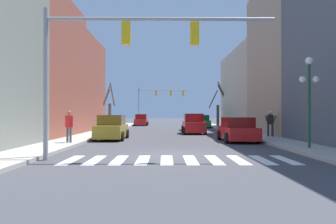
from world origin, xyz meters
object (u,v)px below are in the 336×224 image
traffic_signal_near (118,47)px  traffic_signal_far (157,97)px  car_driving_away_lane (193,124)px  street_lamp_right_corner (309,83)px  pedestrian_crossing_street (270,122)px  pedestrian_waiting_at_curb (69,124)px  street_tree_right_near (219,108)px  street_tree_left_mid (110,111)px  car_at_intersection (112,128)px  car_parked_left_mid (192,123)px  car_parked_right_near (202,122)px  car_driving_toward_lane (237,130)px  car_parked_right_mid (141,120)px  pedestrian_near_right_corner (270,121)px

traffic_signal_near → traffic_signal_far: size_ratio=1.03×
traffic_signal_far → car_driving_away_lane: traffic_signal_far is taller
street_lamp_right_corner → pedestrian_crossing_street: street_lamp_right_corner is taller
pedestrian_waiting_at_curb → street_tree_right_near: 29.11m
traffic_signal_far → pedestrian_waiting_at_curb: bearing=-96.2°
traffic_signal_far → street_tree_left_mid: 23.48m
traffic_signal_near → car_driving_away_lane: (4.26, 16.58, -3.43)m
traffic_signal_near → car_at_intersection: traffic_signal_near is taller
traffic_signal_far → car_parked_left_mid: (4.16, -20.54, -3.93)m
traffic_signal_near → car_parked_right_near: traffic_signal_near is taller
car_driving_away_lane → car_driving_toward_lane: bearing=-165.8°
car_at_intersection → car_driving_away_lane: car_driving_away_lane is taller
car_parked_left_mid → car_parked_right_near: car_parked_left_mid is taller
traffic_signal_near → street_lamp_right_corner: traffic_signal_near is taller
car_parked_right_near → car_parked_right_mid: bearing=45.1°
car_at_intersection → pedestrian_near_right_corner: size_ratio=2.46×
traffic_signal_near → pedestrian_near_right_corner: (9.23, 10.82, -3.02)m
car_at_intersection → street_lamp_right_corner: bearing=-123.4°
traffic_signal_near → pedestrian_waiting_at_curb: bearing=121.2°
car_parked_left_mid → street_tree_right_near: street_tree_right_near is taller
pedestrian_crossing_street → street_tree_left_mid: (-12.97, 9.28, 0.87)m
traffic_signal_near → pedestrian_near_right_corner: size_ratio=4.78×
street_lamp_right_corner → street_tree_right_near: street_tree_right_near is taller
traffic_signal_far → car_parked_right_mid: 7.46m
street_lamp_right_corner → car_driving_away_lane: street_lamp_right_corner is taller
street_tree_left_mid → traffic_signal_near: bearing=-79.5°
car_parked_left_mid → traffic_signal_far: bearing=11.5°
car_parked_right_near → pedestrian_crossing_street: (2.84, -18.09, 0.42)m
car_at_intersection → pedestrian_waiting_at_curb: pedestrian_waiting_at_curb is taller
car_driving_away_lane → street_tree_right_near: (4.81, 15.54, 1.74)m
car_at_intersection → traffic_signal_far: bearing=-4.0°
street_lamp_right_corner → pedestrian_waiting_at_curb: 12.65m
pedestrian_near_right_corner → street_tree_right_near: bearing=112.0°
street_lamp_right_corner → car_parked_right_mid: size_ratio=0.89×
car_at_intersection → car_parked_right_near: size_ratio=1.07×
car_driving_away_lane → street_tree_left_mid: size_ratio=0.89×
street_lamp_right_corner → pedestrian_crossing_street: (0.67, 7.82, -2.00)m
street_tree_right_near → car_at_intersection: bearing=-116.2°
pedestrian_waiting_at_curb → pedestrian_near_right_corner: bearing=-117.7°
street_tree_right_near → traffic_signal_near: bearing=-105.8°
pedestrian_near_right_corner → pedestrian_crossing_street: 0.08m
car_driving_away_lane → pedestrian_crossing_street: 7.57m
car_parked_left_mid → car_driving_away_lane: 6.01m
car_parked_right_mid → car_at_intersection: bearing=180.0°
car_parked_right_near → street_tree_right_near: street_tree_right_near is taller
street_lamp_right_corner → car_driving_away_lane: 14.38m
traffic_signal_far → car_parked_right_near: 15.84m
street_lamp_right_corner → car_parked_right_mid: street_lamp_right_corner is taller
street_tree_left_mid → pedestrian_near_right_corner: bearing=-35.8°
street_lamp_right_corner → pedestrian_waiting_at_curb: size_ratio=2.41×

